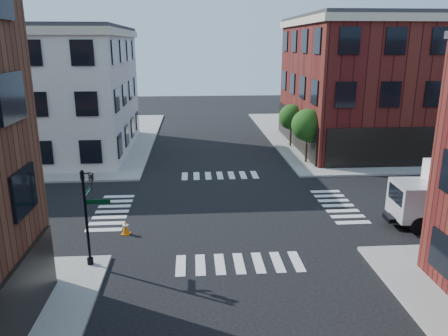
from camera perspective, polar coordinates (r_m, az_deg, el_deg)
ground at (r=27.05m, az=0.40°, el=-5.33°), size 120.00×120.00×0.00m
sidewalk_ne at (r=52.46m, az=21.98°, el=4.12°), size 30.00×30.00×0.15m
sidewalk_nw at (r=50.80m, az=-26.08°, el=3.29°), size 30.00×30.00×0.15m
building_ne at (r=47.04m, az=24.83°, el=9.88°), size 25.00×16.00×12.00m
building_nw at (r=44.68m, az=-26.83°, el=8.74°), size 22.00×16.00×11.00m
tree_near at (r=36.98m, az=10.95°, el=5.31°), size 2.69×2.69×4.49m
tree_far at (r=42.76m, az=8.87°, el=6.44°), size 2.43×2.43×4.07m
signal_pole at (r=20.26m, az=-17.36°, el=-4.92°), size 1.29×1.24×4.60m
traffic_cone at (r=24.05m, az=-12.73°, el=-7.61°), size 0.51×0.51×0.77m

